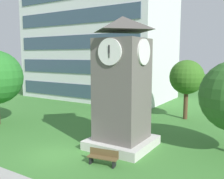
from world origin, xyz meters
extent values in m
plane|color=#3D7A33|center=(0.00, 0.00, 0.00)|extent=(160.00, 160.00, 0.00)
cube|color=#9E9E99|center=(0.00, -3.78, 0.00)|extent=(120.00, 1.60, 0.01)
cube|color=silver|center=(-11.03, 20.59, 8.00)|extent=(21.10, 11.46, 16.00)
cube|color=#384C60|center=(-11.03, 14.81, 1.60)|extent=(19.41, 0.10, 1.80)
cube|color=#384C60|center=(-11.03, 14.81, 4.80)|extent=(19.41, 0.10, 1.80)
cube|color=#384C60|center=(-11.03, 14.81, 8.00)|extent=(19.41, 0.10, 1.80)
cube|color=#384C60|center=(-11.03, 14.81, 11.20)|extent=(19.41, 0.10, 1.80)
cube|color=#605B56|center=(2.86, 3.48, 3.67)|extent=(2.99, 2.99, 7.35)
cube|color=beige|center=(2.86, 3.48, 0.30)|extent=(4.04, 4.04, 0.60)
pyramid|color=#4D4945|center=(2.86, 3.48, 8.29)|extent=(3.29, 3.29, 0.94)
cylinder|color=white|center=(2.86, 1.93, 6.46)|extent=(1.65, 0.12, 1.65)
cylinder|color=white|center=(4.42, 3.48, 6.46)|extent=(0.12, 1.65, 1.65)
cube|color=black|center=(2.86, 1.86, 6.61)|extent=(0.08, 0.07, 0.49)
cube|color=black|center=(2.86, 1.85, 6.46)|extent=(0.06, 0.05, 0.74)
cube|color=brown|center=(3.43, 0.28, 0.45)|extent=(1.85, 0.77, 0.06)
cube|color=brown|center=(3.39, 0.49, 0.68)|extent=(1.78, 0.35, 0.40)
cube|color=black|center=(2.72, 0.16, 0.23)|extent=(0.15, 0.44, 0.45)
cube|color=black|center=(4.14, 0.40, 0.23)|extent=(0.15, 0.44, 0.45)
cylinder|color=#513823|center=(4.30, 13.60, 1.50)|extent=(0.42, 0.42, 3.00)
sphere|color=#35691F|center=(4.30, 13.60, 4.17)|extent=(3.33, 3.33, 3.33)
camera|label=1|loc=(11.26, -11.21, 6.22)|focal=40.88mm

